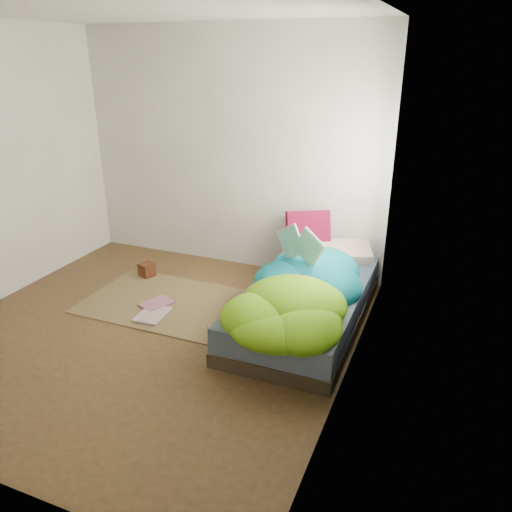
{
  "coord_description": "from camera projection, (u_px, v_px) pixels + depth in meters",
  "views": [
    {
      "loc": [
        2.33,
        -3.2,
        2.31
      ],
      "look_at": [
        0.72,
        0.75,
        0.56
      ],
      "focal_mm": 35.0,
      "sensor_mm": 36.0,
      "label": 1
    }
  ],
  "objects": [
    {
      "name": "floor_book_b",
      "position": [
        150.0,
        300.0,
        4.95
      ],
      "size": [
        0.32,
        0.36,
        0.03
      ],
      "primitive_type": "imported",
      "rotation": [
        0.0,
        0.0,
        -0.36
      ],
      "color": "#C6728B",
      "rests_on": "rug"
    },
    {
      "name": "floor_book_c",
      "position": [
        210.0,
        334.0,
        4.37
      ],
      "size": [
        0.32,
        0.33,
        0.02
      ],
      "primitive_type": "imported",
      "rotation": [
        0.0,
        0.0,
        0.68
      ],
      "color": "#9D8967",
      "rests_on": "rug"
    },
    {
      "name": "floor_book_a",
      "position": [
        141.0,
        313.0,
        4.71
      ],
      "size": [
        0.28,
        0.36,
        0.03
      ],
      "primitive_type": "imported",
      "rotation": [
        0.0,
        0.0,
        0.07
      ],
      "color": "silver",
      "rests_on": "rug"
    },
    {
      "name": "pillow_floral",
      "position": [
        342.0,
        253.0,
        5.1
      ],
      "size": [
        0.67,
        0.54,
        0.13
      ],
      "primitive_type": "cube",
      "rotation": [
        0.0,
        0.0,
        0.34
      ],
      "color": "white",
      "rests_on": "bed"
    },
    {
      "name": "rug",
      "position": [
        167.0,
        302.0,
        4.95
      ],
      "size": [
        1.6,
        1.1,
        0.01
      ],
      "primitive_type": "cube",
      "color": "brown",
      "rests_on": "ground"
    },
    {
      "name": "open_book",
      "position": [
        299.0,
        234.0,
        4.41
      ],
      "size": [
        0.44,
        0.26,
        0.27
      ],
      "primitive_type": null,
      "rotation": [
        0.0,
        0.0,
        -0.4
      ],
      "color": "green",
      "rests_on": "duvet"
    },
    {
      "name": "bed",
      "position": [
        305.0,
        305.0,
        4.56
      ],
      "size": [
        1.0,
        2.0,
        0.34
      ],
      "color": "#362E1D",
      "rests_on": "ground"
    },
    {
      "name": "wooden_box",
      "position": [
        147.0,
        270.0,
        5.5
      ],
      "size": [
        0.19,
        0.19,
        0.14
      ],
      "primitive_type": "cube",
      "rotation": [
        0.0,
        0.0,
        -0.36
      ],
      "color": "#37180C",
      "rests_on": "rug"
    },
    {
      "name": "pillow_magenta",
      "position": [
        308.0,
        232.0,
        5.21
      ],
      "size": [
        0.46,
        0.34,
        0.45
      ],
      "primitive_type": "cube",
      "rotation": [
        0.0,
        0.0,
        0.5
      ],
      "color": "#4D051E",
      "rests_on": "bed"
    },
    {
      "name": "duvet",
      "position": [
        299.0,
        280.0,
        4.24
      ],
      "size": [
        0.96,
        1.84,
        0.34
      ],
      "primitive_type": null,
      "color": "#076171",
      "rests_on": "bed"
    },
    {
      "name": "room_walls",
      "position": [
        134.0,
        148.0,
        3.82
      ],
      "size": [
        3.54,
        3.54,
        2.62
      ],
      "color": "beige",
      "rests_on": "ground"
    },
    {
      "name": "ground",
      "position": [
        149.0,
        332.0,
        4.43
      ],
      "size": [
        3.5,
        3.5,
        0.0
      ],
      "primitive_type": "cube",
      "color": "#433019",
      "rests_on": "ground"
    }
  ]
}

